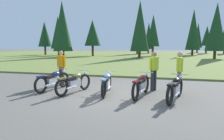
% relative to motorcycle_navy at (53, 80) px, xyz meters
% --- Properties ---
extents(ground_plane, '(140.00, 140.00, 0.00)m').
position_rel_motorcycle_navy_xyz_m(ground_plane, '(2.51, -0.15, -0.44)').
color(ground_plane, '#605B54').
extents(grass_moorland, '(80.00, 44.00, 0.10)m').
position_rel_motorcycle_navy_xyz_m(grass_moorland, '(2.51, 26.05, -0.39)').
color(grass_moorland, olive).
rests_on(grass_moorland, ground).
extents(forest_treeline, '(43.41, 27.56, 8.33)m').
position_rel_motorcycle_navy_xyz_m(forest_treeline, '(2.90, 28.75, 3.81)').
color(forest_treeline, '#47331E').
rests_on(forest_treeline, ground).
extents(motorcycle_navy, '(0.69, 2.08, 0.88)m').
position_rel_motorcycle_navy_xyz_m(motorcycle_navy, '(0.00, 0.00, 0.00)').
color(motorcycle_navy, black).
rests_on(motorcycle_navy, ground).
extents(motorcycle_olive, '(0.80, 2.05, 0.88)m').
position_rel_motorcycle_navy_xyz_m(motorcycle_olive, '(1.11, -0.27, 0.00)').
color(motorcycle_olive, black).
rests_on(motorcycle_olive, ground).
extents(motorcycle_sky_blue, '(0.63, 2.10, 0.88)m').
position_rel_motorcycle_navy_xyz_m(motorcycle_sky_blue, '(2.42, -0.05, 0.00)').
color(motorcycle_sky_blue, black).
rests_on(motorcycle_sky_blue, ground).
extents(motorcycle_maroon, '(0.63, 2.09, 0.88)m').
position_rel_motorcycle_navy_xyz_m(motorcycle_maroon, '(3.81, -0.14, 0.00)').
color(motorcycle_maroon, black).
rests_on(motorcycle_maroon, ground).
extents(motorcycle_black, '(0.80, 2.05, 0.88)m').
position_rel_motorcycle_navy_xyz_m(motorcycle_black, '(5.03, -0.42, 0.00)').
color(motorcycle_black, black).
rests_on(motorcycle_black, ground).
extents(rider_near_row_end, '(0.39, 0.47, 1.67)m').
position_rel_motorcycle_navy_xyz_m(rider_near_row_end, '(4.20, 0.99, 0.51)').
color(rider_near_row_end, '#2D2D38').
rests_on(rider_near_row_end, ground).
extents(rider_in_hivis_vest, '(0.52, 0.33, 1.67)m').
position_rel_motorcycle_navy_xyz_m(rider_in_hivis_vest, '(-0.20, 1.11, 0.51)').
color(rider_in_hivis_vest, '#4C4233').
rests_on(rider_in_hivis_vest, ground).
extents(rider_with_back_turned, '(0.24, 0.55, 1.67)m').
position_rel_motorcycle_navy_xyz_m(rider_with_back_turned, '(5.23, 0.85, 0.51)').
color(rider_with_back_turned, '#4C4233').
rests_on(rider_with_back_turned, ground).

